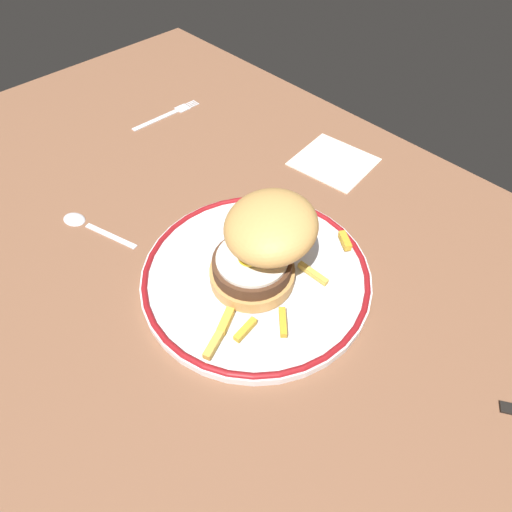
{
  "coord_description": "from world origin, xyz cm",
  "views": [
    {
      "loc": [
        30.62,
        -23.41,
        45.59
      ],
      "look_at": [
        5.07,
        1.12,
        4.6
      ],
      "focal_mm": 30.95,
      "sensor_mm": 36.0,
      "label": 1
    }
  ],
  "objects_px": {
    "burger": "(263,245)",
    "fork": "(168,114)",
    "spoon": "(81,221)",
    "dinner_plate": "(256,275)",
    "napkin": "(334,161)"
  },
  "relations": [
    {
      "from": "fork",
      "to": "napkin",
      "type": "distance_m",
      "value": 0.33
    },
    {
      "from": "fork",
      "to": "spoon",
      "type": "bearing_deg",
      "value": -60.8
    },
    {
      "from": "burger",
      "to": "fork",
      "type": "distance_m",
      "value": 0.44
    },
    {
      "from": "dinner_plate",
      "to": "spoon",
      "type": "bearing_deg",
      "value": -155.95
    },
    {
      "from": "spoon",
      "to": "napkin",
      "type": "relative_size",
      "value": 1.1
    },
    {
      "from": "dinner_plate",
      "to": "burger",
      "type": "distance_m",
      "value": 0.07
    },
    {
      "from": "fork",
      "to": "napkin",
      "type": "bearing_deg",
      "value": 20.17
    },
    {
      "from": "burger",
      "to": "dinner_plate",
      "type": "bearing_deg",
      "value": -170.98
    },
    {
      "from": "burger",
      "to": "spoon",
      "type": "distance_m",
      "value": 0.29
    },
    {
      "from": "burger",
      "to": "fork",
      "type": "height_order",
      "value": "burger"
    },
    {
      "from": "dinner_plate",
      "to": "spoon",
      "type": "height_order",
      "value": "dinner_plate"
    },
    {
      "from": "dinner_plate",
      "to": "burger",
      "type": "bearing_deg",
      "value": 9.02
    },
    {
      "from": "dinner_plate",
      "to": "fork",
      "type": "relative_size",
      "value": 2.05
    },
    {
      "from": "dinner_plate",
      "to": "spoon",
      "type": "xyz_separation_m",
      "value": [
        -0.25,
        -0.11,
        -0.0
      ]
    },
    {
      "from": "fork",
      "to": "napkin",
      "type": "relative_size",
      "value": 1.21
    }
  ]
}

